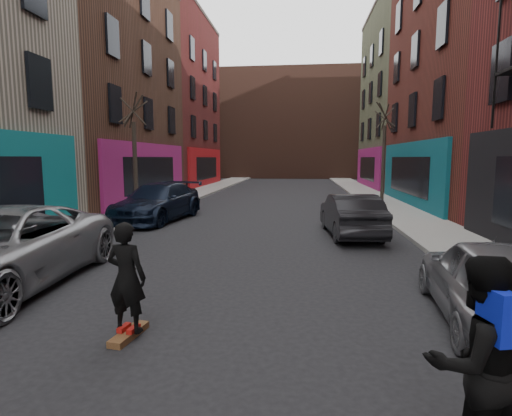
% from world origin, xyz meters
% --- Properties ---
extents(sidewalk_left, '(2.50, 84.00, 0.13)m').
position_xyz_m(sidewalk_left, '(-6.25, 30.00, 0.07)').
color(sidewalk_left, gray).
rests_on(sidewalk_left, ground).
extents(sidewalk_right, '(2.50, 84.00, 0.13)m').
position_xyz_m(sidewalk_right, '(6.25, 30.00, 0.07)').
color(sidewalk_right, gray).
rests_on(sidewalk_right, ground).
extents(building_far, '(40.00, 10.00, 14.00)m').
position_xyz_m(building_far, '(0.00, 56.00, 7.00)').
color(building_far, '#47281E').
rests_on(building_far, ground).
extents(tree_left_far, '(2.00, 2.00, 6.50)m').
position_xyz_m(tree_left_far, '(-6.20, 18.00, 3.38)').
color(tree_left_far, black).
rests_on(tree_left_far, sidewalk_left).
extents(tree_right_far, '(2.00, 2.00, 6.80)m').
position_xyz_m(tree_right_far, '(6.20, 24.00, 3.53)').
color(tree_right_far, black).
rests_on(tree_right_far, sidewalk_right).
extents(parked_left_end, '(2.90, 5.70, 1.59)m').
position_xyz_m(parked_left_end, '(-4.55, 16.33, 0.79)').
color(parked_left_end, black).
rests_on(parked_left_end, ground).
extents(parked_right_far, '(2.15, 4.39, 1.44)m').
position_xyz_m(parked_right_far, '(4.57, 6.58, 0.72)').
color(parked_right_far, '#919399').
rests_on(parked_right_far, ground).
extents(parked_right_end, '(1.91, 4.51, 1.45)m').
position_xyz_m(parked_right_end, '(3.20, 13.85, 0.72)').
color(parked_right_end, black).
rests_on(parked_right_end, ground).
extents(skateboard, '(0.33, 0.82, 0.10)m').
position_xyz_m(skateboard, '(-1.01, 5.50, 0.05)').
color(skateboard, brown).
rests_on(skateboard, ground).
extents(skateboarder, '(0.65, 0.47, 1.65)m').
position_xyz_m(skateboarder, '(-1.01, 5.50, 0.92)').
color(skateboarder, black).
rests_on(skateboarder, skateboard).
extents(pedestrian, '(1.05, 0.91, 1.87)m').
position_xyz_m(pedestrian, '(3.00, 3.45, 0.94)').
color(pedestrian, black).
rests_on(pedestrian, ground).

